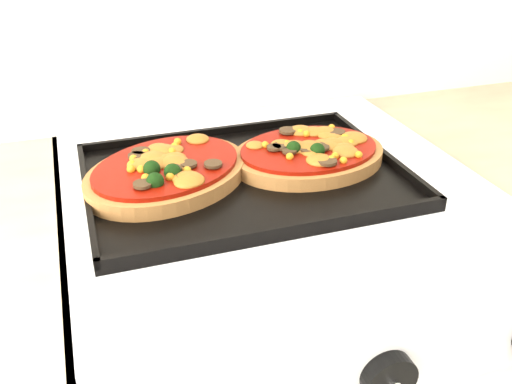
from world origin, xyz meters
name	(u,v)px	position (x,y,z in m)	size (l,w,h in m)	color
control_panel	(378,364)	(-0.01, 1.39, 0.85)	(0.60, 0.02, 0.09)	white
knob_center	(389,378)	(-0.01, 1.37, 0.85)	(0.06, 0.06, 0.02)	black
baking_tray	(245,175)	(-0.05, 1.71, 0.92)	(0.44, 0.33, 0.02)	black
pizza_left	(167,170)	(-0.16, 1.73, 0.94)	(0.25, 0.19, 0.04)	#A96D3A
pizza_right	(309,153)	(0.05, 1.72, 0.94)	(0.23, 0.18, 0.03)	#A96D3A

